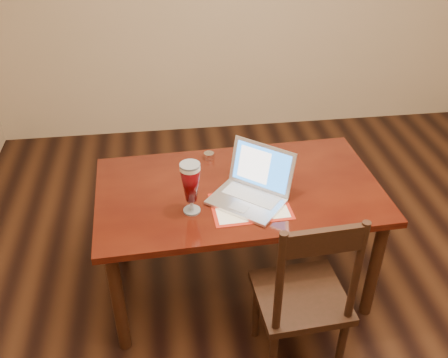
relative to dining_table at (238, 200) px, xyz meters
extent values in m
plane|color=black|center=(0.42, -0.45, -0.64)|extent=(5.00, 5.00, 0.00)
cube|color=#451409|center=(0.01, 0.01, 0.06)|extent=(1.57, 0.92, 0.04)
cylinder|color=black|center=(-0.67, -0.37, -0.30)|extent=(0.07, 0.07, 0.68)
cylinder|color=black|center=(0.71, -0.32, -0.30)|extent=(0.07, 0.07, 0.68)
cylinder|color=black|center=(-0.70, 0.34, -0.30)|extent=(0.07, 0.07, 0.68)
cylinder|color=black|center=(0.68, 0.39, -0.30)|extent=(0.07, 0.07, 0.68)
cube|color=#A81E0F|center=(0.04, -0.16, 0.08)|extent=(0.41, 0.30, 0.00)
cube|color=white|center=(0.04, -0.16, 0.08)|extent=(0.37, 0.26, 0.00)
cube|color=silver|center=(0.02, -0.14, 0.09)|extent=(0.44, 0.42, 0.02)
cube|color=silver|center=(0.05, -0.10, 0.10)|extent=(0.30, 0.28, 0.00)
cube|color=silver|center=(-0.02, -0.19, 0.10)|extent=(0.11, 0.11, 0.00)
cube|color=silver|center=(0.12, -0.01, 0.22)|extent=(0.32, 0.29, 0.24)
cube|color=blue|center=(0.12, -0.02, 0.22)|extent=(0.28, 0.25, 0.20)
cube|color=white|center=(0.08, 0.01, 0.22)|extent=(0.17, 0.15, 0.17)
cylinder|color=silver|center=(-0.26, -0.16, 0.08)|extent=(0.09, 0.09, 0.01)
cylinder|color=silver|center=(-0.26, -0.16, 0.12)|extent=(0.01, 0.01, 0.06)
cylinder|color=beige|center=(-0.26, -0.16, 0.34)|extent=(0.10, 0.10, 0.02)
cylinder|color=silver|center=(-0.26, -0.16, 0.35)|extent=(0.10, 0.10, 0.01)
cylinder|color=silver|center=(-0.12, 0.33, 0.09)|extent=(0.06, 0.06, 0.04)
cylinder|color=silver|center=(0.07, 0.31, 0.09)|extent=(0.06, 0.06, 0.04)
cube|color=black|center=(0.23, -0.55, -0.21)|extent=(0.45, 0.43, 0.04)
cylinder|color=black|center=(0.41, -0.70, -0.44)|extent=(0.04, 0.04, 0.42)
cylinder|color=black|center=(0.04, -0.40, -0.44)|extent=(0.04, 0.04, 0.42)
cylinder|color=black|center=(0.39, -0.38, -0.44)|extent=(0.04, 0.04, 0.42)
cylinder|color=black|center=(0.06, -0.72, 0.09)|extent=(0.04, 0.04, 0.55)
cylinder|color=black|center=(0.41, -0.70, 0.09)|extent=(0.04, 0.04, 0.55)
cube|color=black|center=(0.24, -0.71, 0.29)|extent=(0.35, 0.05, 0.12)
camera|label=1|loc=(-0.37, -2.17, 1.64)|focal=40.00mm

